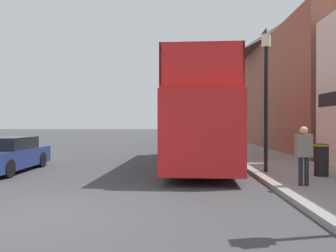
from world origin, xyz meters
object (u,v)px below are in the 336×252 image
tour_bus (198,123)px  lamp_post_nearest (266,73)px  pedestrian_second (304,150)px  litter_bin (321,159)px  lamp_post_third (210,107)px  parked_car_far_side (7,155)px  lamp_post_second (226,97)px  parked_car_ahead_of_bus (199,139)px

tour_bus → lamp_post_nearest: lamp_post_nearest is taller
tour_bus → pedestrian_second: tour_bus is taller
tour_bus → pedestrian_second: (2.53, -5.49, -0.75)m
lamp_post_nearest → litter_bin: size_ratio=4.87×
lamp_post_nearest → lamp_post_third: (-0.02, 19.58, -0.23)m
parked_car_far_side → lamp_post_second: size_ratio=0.88×
lamp_post_third → litter_bin: size_ratio=4.52×
tour_bus → lamp_post_nearest: (2.19, -2.94, 1.73)m
litter_bin → lamp_post_nearest: bearing=150.2°
lamp_post_second → lamp_post_third: bearing=90.2°
tour_bus → parked_car_ahead_of_bus: (0.61, 8.79, -1.14)m
parked_car_ahead_of_bus → lamp_post_nearest: (1.58, -11.73, 2.87)m
lamp_post_nearest → lamp_post_second: lamp_post_nearest is taller
parked_car_ahead_of_bus → pedestrian_second: 14.41m
parked_car_far_side → lamp_post_third: bearing=-117.5°
parked_car_far_side → pedestrian_second: bearing=161.6°
tour_bus → lamp_post_second: size_ratio=2.10×
tour_bus → parked_car_ahead_of_bus: 8.88m
lamp_post_nearest → lamp_post_third: size_ratio=1.08×
pedestrian_second → lamp_post_nearest: (-0.34, 2.55, 2.48)m
parked_car_far_side → parked_car_ahead_of_bus: bearing=-126.6°
parked_car_far_side → pedestrian_second: pedestrian_second is taller
pedestrian_second → lamp_post_nearest: 3.57m
lamp_post_second → litter_bin: 11.16m
parked_car_ahead_of_bus → tour_bus: bearing=-93.7°
lamp_post_nearest → lamp_post_third: lamp_post_nearest is taller
pedestrian_second → litter_bin: size_ratio=1.56×
lamp_post_second → lamp_post_third: 9.79m
pedestrian_second → lamp_post_nearest: bearing=97.7°
tour_bus → lamp_post_nearest: 4.05m
parked_car_ahead_of_bus → pedestrian_second: size_ratio=2.47×
pedestrian_second → litter_bin: (1.20, 1.67, -0.43)m
lamp_post_second → pedestrian_second: bearing=-88.5°
parked_car_ahead_of_bus → lamp_post_second: 3.80m
lamp_post_third → litter_bin: (1.56, -20.46, -2.68)m
parked_car_ahead_of_bus → pedestrian_second: (1.92, -14.28, 0.39)m
tour_bus → lamp_post_third: lamp_post_third is taller
lamp_post_nearest → lamp_post_second: bearing=89.9°
lamp_post_nearest → lamp_post_second: 9.79m
tour_bus → lamp_post_third: bearing=85.1°
tour_bus → lamp_post_nearest: size_ratio=2.09×
lamp_post_second → parked_car_far_side: bearing=-136.3°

